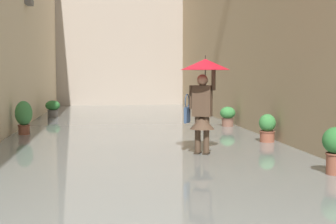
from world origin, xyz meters
TOP-DOWN VIEW (x-y plane):
  - ground_plane at (0.00, -11.89)m, footprint 60.00×60.00m
  - flood_water at (0.00, -11.89)m, footprint 7.43×29.78m
  - building_facade_far at (0.00, -24.68)m, footprint 10.23×1.80m
  - person_wading at (-1.16, -7.54)m, footprint 1.00×1.00m
  - potted_plant_far_left at (-3.03, -9.08)m, footprint 0.40×0.40m
  - potted_plant_mid_left at (-2.88, -5.26)m, footprint 0.44×0.44m
  - potted_plant_near_left at (-2.98, -12.67)m, footprint 0.48×0.48m
  - potted_plant_mid_right at (2.98, -11.33)m, footprint 0.46×0.46m
  - potted_plant_far_right at (2.79, -16.81)m, footprint 0.55×0.55m

SIDE VIEW (x-z plane):
  - ground_plane at x=0.00m, z-range 0.00..0.00m
  - flood_water at x=0.00m, z-range 0.00..0.07m
  - potted_plant_near_left at x=-2.98m, z-range 0.04..0.72m
  - potted_plant_far_left at x=-3.03m, z-range 0.02..0.76m
  - potted_plant_far_right at x=2.79m, z-range 0.05..0.75m
  - potted_plant_mid_left at x=-2.88m, z-range 0.07..0.91m
  - potted_plant_mid_right at x=2.98m, z-range 0.07..1.04m
  - person_wading at x=-1.16m, z-range 0.41..2.47m
  - building_facade_far at x=0.00m, z-range 0.00..11.37m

